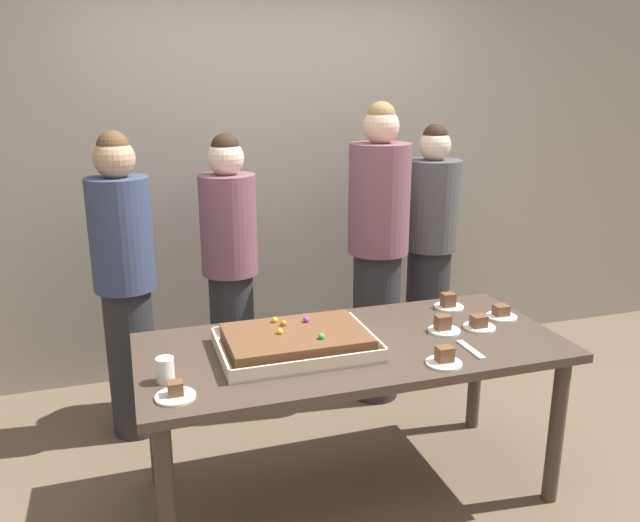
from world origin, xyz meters
The scene contains 16 objects.
ground_plane centered at (0.00, 0.00, 0.00)m, with size 12.00×12.00×0.00m, color brown.
interior_back_panel centered at (0.00, 1.60, 1.50)m, with size 8.00×0.12×3.00m, color #9E998E.
party_table centered at (0.00, 0.00, 0.67)m, with size 1.88×0.84×0.76m.
sheet_cake centered at (-0.26, 0.00, 0.80)m, with size 0.66×0.47×0.11m.
plated_slice_near_left centered at (0.45, 0.01, 0.78)m, with size 0.15×0.15×0.08m.
plated_slice_near_right centered at (-0.80, -0.27, 0.77)m, with size 0.15×0.15×0.06m.
plated_slice_far_left centered at (0.63, -0.01, 0.78)m, with size 0.15×0.15×0.07m.
plated_slice_far_right centered at (0.29, -0.31, 0.78)m, with size 0.15×0.15×0.07m.
plated_slice_center_front centered at (0.63, 0.28, 0.78)m, with size 0.15×0.15×0.08m.
plated_slice_center_back centered at (0.81, 0.08, 0.78)m, with size 0.15×0.15×0.06m.
drink_cup_nearest centered at (-0.82, -0.13, 0.81)m, with size 0.07×0.07×0.10m, color white.
cake_server_utensil centered at (0.46, -0.23, 0.76)m, with size 0.03×0.20×0.01m, color silver.
person_serving_front centered at (0.89, 1.00, 0.85)m, with size 0.34×0.34×1.64m.
person_green_shirt_behind centered at (-0.94, 0.87, 0.86)m, with size 0.32×0.32×1.65m.
person_striped_tie_right centered at (-0.37, 1.01, 0.84)m, with size 0.32×0.32×1.61m.
person_far_right_suit centered at (0.48, 0.86, 0.92)m, with size 0.35×0.35×1.78m.
Camera 1 is at (-0.93, -2.42, 1.87)m, focal length 35.29 mm.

